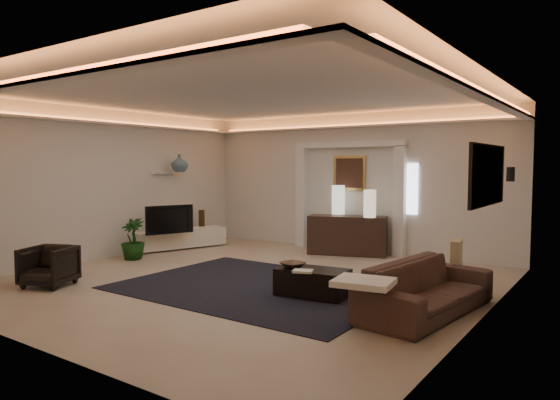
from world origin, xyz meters
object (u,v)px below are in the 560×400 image
Objects in this scene: console at (347,235)px; coffee_table at (313,282)px; armchair at (49,266)px; sofa at (427,288)px.

coffee_table is at bearing -89.85° from console.
armchair is (-2.44, -4.96, -0.09)m from console.
console is 5.53m from armchair.
coffee_table is 3.97m from armchair.
armchair is at bearing -135.22° from console.
armchair is (-5.11, -1.89, -0.01)m from sofa.
console is at bearing 102.04° from coffee_table.
console is 4.08m from sofa.
console is at bearing 48.47° from sofa.
armchair is at bearing 117.76° from sofa.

